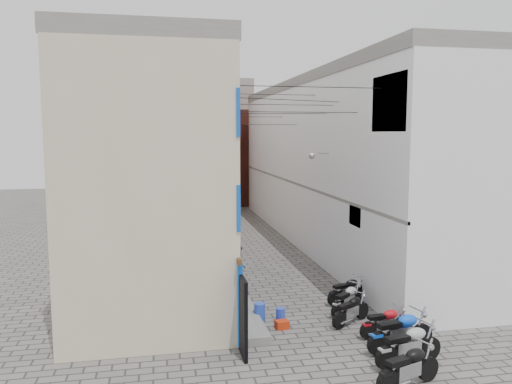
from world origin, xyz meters
TOP-DOWN VIEW (x-y plane):
  - ground at (0.00, 0.00)m, footprint 90.00×90.00m
  - plinth at (-2.05, 13.00)m, footprint 0.90×26.00m
  - building_left at (-4.98, 12.95)m, footprint 5.10×27.00m
  - building_right at (5.00, 13.00)m, footprint 5.94×26.00m
  - building_far_brick_left at (-2.00, 28.00)m, footprint 6.00×6.00m
  - building_far_brick_right at (3.00, 30.00)m, footprint 5.00×6.00m
  - building_far_concrete at (0.00, 34.00)m, footprint 8.00×5.00m
  - far_shopfront at (0.00, 25.20)m, footprint 2.00×0.30m
  - overhead_wires at (0.00, 7.64)m, footprint 5.80×13.02m
  - motorcycle_a at (1.06, -2.96)m, footprint 2.05×1.21m
  - motorcycle_b at (1.64, -1.88)m, footprint 2.16×1.09m
  - motorcycle_c at (1.83, -1.06)m, footprint 2.25×1.12m
  - motorcycle_d at (1.86, -0.04)m, footprint 1.76×0.80m
  - motorcycle_e at (1.25, 1.11)m, footprint 1.79×1.39m
  - motorcycle_f at (1.50, 2.03)m, footprint 1.81×1.56m
  - motorcycle_g at (1.88, 3.00)m, footprint 1.85×1.13m
  - person_a at (-2.17, 5.96)m, footprint 0.38×0.56m
  - person_b at (-1.70, 5.25)m, footprint 0.78×0.87m
  - water_jug_near at (-0.92, 1.71)m, footprint 0.39×0.39m
  - water_jug_far at (-1.55, 1.98)m, footprint 0.39×0.39m
  - red_crate at (-1.01, 1.16)m, footprint 0.44×0.35m

SIDE VIEW (x-z plane):
  - ground at x=0.00m, z-range 0.00..0.00m
  - plinth at x=-2.05m, z-range 0.00..0.25m
  - red_crate at x=-1.01m, z-range 0.00..0.25m
  - water_jug_near at x=-0.92m, z-range 0.00..0.46m
  - water_jug_far at x=-1.55m, z-range 0.00..0.56m
  - motorcycle_d at x=1.86m, z-range 0.00..0.98m
  - motorcycle_e at x=1.25m, z-range 0.00..1.02m
  - motorcycle_g at x=1.88m, z-range 0.00..1.02m
  - motorcycle_f at x=1.50m, z-range 0.00..1.06m
  - motorcycle_a at x=1.06m, z-range 0.00..1.13m
  - motorcycle_b at x=1.64m, z-range 0.00..1.20m
  - motorcycle_c at x=1.83m, z-range 0.00..1.25m
  - person_a at x=-2.17m, z-range 0.25..1.73m
  - person_b at x=-1.70m, z-range 0.25..1.74m
  - far_shopfront at x=0.00m, z-range 0.00..2.40m
  - building_far_brick_right at x=3.00m, z-range 0.00..8.00m
  - building_left at x=-4.98m, z-range 0.00..9.00m
  - building_right at x=5.00m, z-range 0.01..9.01m
  - building_far_brick_left at x=-2.00m, z-range 0.00..10.00m
  - building_far_concrete at x=0.00m, z-range 0.00..11.00m
  - overhead_wires at x=0.00m, z-range 6.46..7.79m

